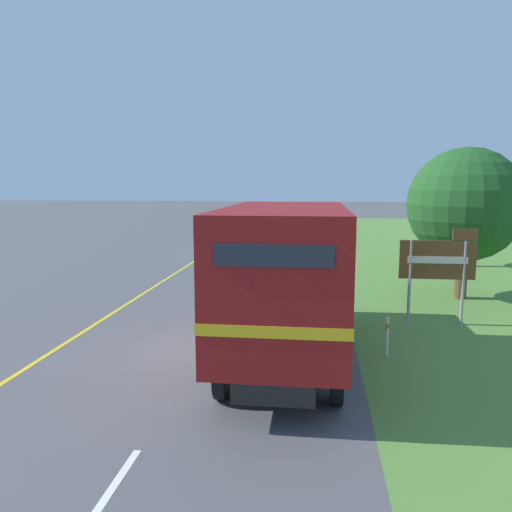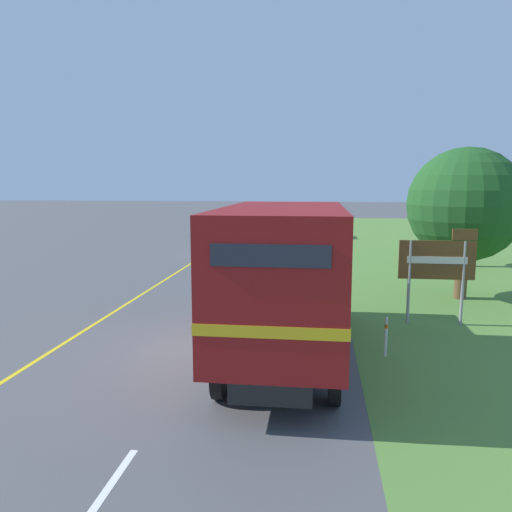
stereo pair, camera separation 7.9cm
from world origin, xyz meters
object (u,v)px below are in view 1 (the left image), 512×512
horse_trailer_truck (287,274)px  highway_sign (439,263)px  lead_car_white_ahead (272,214)px  roadside_tree_near (465,205)px  lead_car_white (234,240)px  roadside_tree_mid (466,188)px  lead_car_silver_ahead (308,224)px  delineator_post (387,336)px

horse_trailer_truck → highway_sign: bearing=38.6°
lead_car_white_ahead → roadside_tree_near: 33.01m
lead_car_white → highway_sign: (8.14, -12.82, 0.88)m
horse_trailer_truck → highway_sign: size_ratio=2.90×
lead_car_white → roadside_tree_near: 13.68m
highway_sign → roadside_tree_mid: size_ratio=0.49×
horse_trailer_truck → lead_car_silver_ahead: (0.03, 26.75, -0.98)m
horse_trailer_truck → delineator_post: (2.37, 0.36, -1.50)m
horse_trailer_truck → highway_sign: (4.18, 3.34, -0.18)m
horse_trailer_truck → roadside_tree_near: bearing=49.8°
lead_car_silver_ahead → roadside_tree_mid: bearing=-58.1°
horse_trailer_truck → lead_car_silver_ahead: horse_trailer_truck is taller
lead_car_white_ahead → delineator_post: lead_car_white_ahead is taller
lead_car_silver_ahead → delineator_post: size_ratio=4.42×
lead_car_white_ahead → lead_car_silver_ahead: bearing=-71.8°
lead_car_silver_ahead → lead_car_white_ahead: (-3.83, 11.63, -0.01)m
lead_car_white_ahead → highway_sign: highway_sign is taller
roadside_tree_near → delineator_post: bearing=-117.8°
delineator_post → horse_trailer_truck: bearing=-171.4°
highway_sign → roadside_tree_mid: (3.68, 10.82, 2.03)m
horse_trailer_truck → lead_car_white: bearing=103.8°
highway_sign → roadside_tree_mid: 11.61m
lead_car_white_ahead → roadside_tree_mid: (11.66, -24.22, 2.83)m
lead_car_silver_ahead → roadside_tree_mid: 15.10m
lead_car_white_ahead → roadside_tree_near: roadside_tree_near is taller
lead_car_silver_ahead → roadside_tree_mid: size_ratio=0.73×
lead_car_white_ahead → roadside_tree_near: bearing=-73.0°
roadside_tree_mid → horse_trailer_truck: bearing=-119.0°
lead_car_white_ahead → roadside_tree_mid: roadside_tree_mid is taller
roadside_tree_mid → delineator_post: (-5.49, -13.80, -3.34)m
lead_car_white → delineator_post: bearing=-68.2°
horse_trailer_truck → roadside_tree_near: size_ratio=1.52×
highway_sign → roadside_tree_near: 4.18m
roadside_tree_near → horse_trailer_truck: bearing=-130.2°
lead_car_white → roadside_tree_mid: 12.33m
lead_car_silver_ahead → lead_car_white_ahead: bearing=108.2°
roadside_tree_near → lead_car_white_ahead: bearing=107.0°
horse_trailer_truck → lead_car_white: horse_trailer_truck is taller
lead_car_white → roadside_tree_mid: roadside_tree_mid is taller
lead_car_white → roadside_tree_near: size_ratio=0.73×
horse_trailer_truck → lead_car_white: size_ratio=2.08×
horse_trailer_truck → lead_car_white_ahead: size_ratio=1.81×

